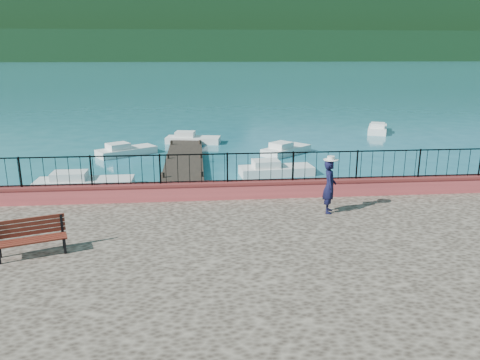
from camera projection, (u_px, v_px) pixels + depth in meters
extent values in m
plane|color=#19596B|center=(248.00, 282.00, 12.51)|extent=(2000.00, 2000.00, 0.00)
cube|color=#C14547|center=(236.00, 190.00, 15.66)|extent=(28.00, 0.46, 0.58)
cube|color=black|center=(236.00, 168.00, 15.46)|extent=(27.00, 0.05, 0.95)
cube|color=#2D231C|center=(184.00, 170.00, 23.81)|extent=(2.00, 16.00, 0.30)
cube|color=black|center=(197.00, 46.00, 298.07)|extent=(900.00, 60.00, 18.00)
cube|color=black|center=(196.00, 29.00, 352.20)|extent=(900.00, 120.00, 44.00)
ellipsoid|color=#142D23|center=(377.00, 56.00, 569.68)|extent=(448.00, 384.00, 180.00)
cube|color=black|center=(33.00, 248.00, 11.26)|extent=(1.67, 0.98, 0.40)
cube|color=maroon|center=(30.00, 227.00, 11.35)|extent=(1.53, 0.59, 0.49)
imported|color=black|center=(329.00, 186.00, 14.16)|extent=(0.52, 0.67, 1.64)
cylinder|color=silver|center=(331.00, 158.00, 13.92)|extent=(0.44, 0.44, 0.12)
cube|color=silver|center=(85.00, 180.00, 21.02)|extent=(4.30, 1.35, 0.80)
cube|color=silver|center=(276.00, 167.00, 23.32)|extent=(3.74, 1.63, 0.80)
cube|color=silver|center=(286.00, 147.00, 28.07)|extent=(3.32, 3.13, 0.80)
cube|color=silver|center=(126.00, 148.00, 27.78)|extent=(3.59, 2.96, 0.80)
cube|color=silver|center=(193.00, 137.00, 31.42)|extent=(3.75, 1.91, 0.80)
cube|color=silver|center=(378.00, 127.00, 35.67)|extent=(2.57, 3.78, 0.80)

